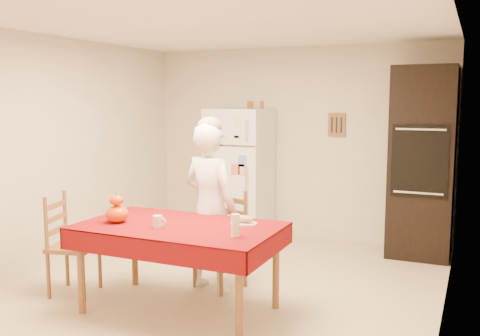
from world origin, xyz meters
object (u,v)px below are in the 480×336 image
Objects in this scene: seated_woman at (210,207)px; bread_plate at (244,224)px; refrigerator at (239,174)px; wine_glass at (235,225)px; oven_cabinet at (422,163)px; chair_left at (67,240)px; chair_far at (224,235)px; coffee_mug at (158,221)px; pumpkin_lower at (117,214)px; dining_table at (179,233)px.

seated_woman is 0.62m from bread_plate.
wine_glass is (1.16, -2.67, -0.00)m from refrigerator.
wine_glass is (-1.12, -2.71, -0.25)m from oven_cabinet.
chair_left is at bearing 41.10° from seated_woman.
refrigerator is 2.01m from seated_woman.
chair_far is at bearing -107.04° from seated_woman.
chair_far is 9.50× the size of coffee_mug.
seated_woman reaches higher than pumpkin_lower.
oven_cabinet is at bearing -118.41° from seated_woman.
refrigerator reaches higher than coffee_mug.
oven_cabinet is 12.50× the size of wine_glass.
chair_left is at bearing 176.89° from wine_glass.
refrigerator is 1.79× the size of chair_far.
bread_plate is at bearing 157.65° from seated_woman.
seated_woman is at bearing -76.38° from chair_left.
oven_cabinet is 1.29× the size of dining_table.
oven_cabinet is 3.29m from coffee_mug.
chair_left is 5.40× the size of wine_glass.
wine_glass reaches higher than dining_table.
bread_plate is at bearing -95.19° from chair_left.
pumpkin_lower is (-2.26, -2.71, -0.26)m from oven_cabinet.
refrigerator is 2.52m from bread_plate.
pumpkin_lower is 1.13× the size of wine_glass.
refrigerator is 9.66× the size of wine_glass.
oven_cabinet is 2.32× the size of chair_far.
dining_table is 8.55× the size of pumpkin_lower.
seated_woman is 0.75m from coffee_mug.
refrigerator reaches higher than chair_left.
oven_cabinet is 2.65m from bread_plate.
pumpkin_lower is 0.83× the size of bread_plate.
wine_glass is (0.52, -0.88, 0.34)m from chair_far.
pumpkin_lower is at bearing 66.38° from seated_woman.
oven_cabinet is 2.64m from seated_woman.
chair_far is 1.12m from pumpkin_lower.
dining_table is 1.20m from chair_left.
chair_far is (-1.64, -1.83, -0.59)m from oven_cabinet.
seated_woman is at bearing 81.40° from coffee_mug.
dining_table is at bearing 14.42° from pumpkin_lower.
coffee_mug is 0.50× the size of pumpkin_lower.
refrigerator is 2.70m from coffee_mug.
dining_table is 1.79× the size of chair_left.
bread_plate is (0.50, 0.24, 0.08)m from dining_table.
chair_far is at bearing 130.49° from bread_plate.
seated_woman is 16.06× the size of coffee_mug.
wine_glass is at bearing -112.42° from oven_cabinet.
seated_woman is 0.90m from pumpkin_lower.
oven_cabinet is 11.06× the size of pumpkin_lower.
coffee_mug is at bearing -124.03° from oven_cabinet.
refrigerator is at bearing 127.61° from chair_far.
chair_left is 1.82m from wine_glass.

